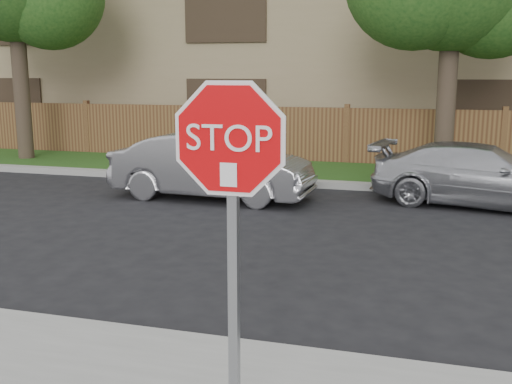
% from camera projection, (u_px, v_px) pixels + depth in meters
% --- Properties ---
extents(ground, '(90.00, 90.00, 0.00)m').
position_uv_depth(ground, '(190.00, 342.00, 5.78)').
color(ground, black).
rests_on(ground, ground).
extents(far_curb, '(70.00, 0.30, 0.15)m').
position_uv_depth(far_curb, '(327.00, 184.00, 13.45)').
color(far_curb, gray).
rests_on(far_curb, ground).
extents(grass_strip, '(70.00, 3.00, 0.12)m').
position_uv_depth(grass_strip, '(337.00, 173.00, 15.01)').
color(grass_strip, '#1E4714').
rests_on(grass_strip, ground).
extents(fence, '(70.00, 0.12, 1.60)m').
position_uv_depth(fence, '(346.00, 137.00, 16.37)').
color(fence, '#52301D').
rests_on(fence, ground).
extents(apartment_building, '(35.20, 9.20, 7.20)m').
position_uv_depth(apartment_building, '(369.00, 44.00, 21.11)').
color(apartment_building, '#94825C').
rests_on(apartment_building, ground).
extents(stop_sign, '(1.01, 0.13, 2.55)m').
position_uv_depth(stop_sign, '(231.00, 189.00, 3.77)').
color(stop_sign, gray).
rests_on(stop_sign, sidewalk_near).
extents(sedan_left, '(4.16, 1.61, 1.35)m').
position_uv_depth(sedan_left, '(212.00, 166.00, 12.19)').
color(sedan_left, '#A2A2A6').
rests_on(sedan_left, ground).
extents(sedan_right, '(4.37, 2.36, 1.20)m').
position_uv_depth(sedan_right, '(481.00, 175.00, 11.54)').
color(sedan_right, '#B4B6BC').
rests_on(sedan_right, ground).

